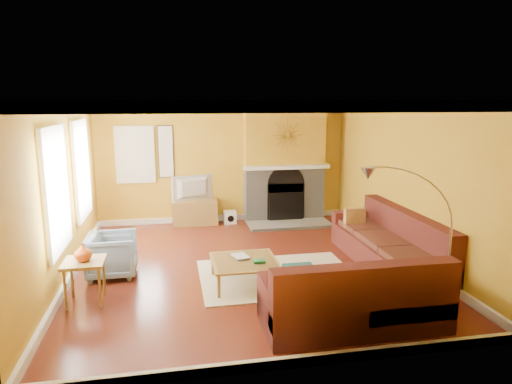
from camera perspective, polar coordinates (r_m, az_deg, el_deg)
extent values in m
cube|color=maroon|center=(7.66, -1.28, -9.29)|extent=(5.50, 6.00, 0.02)
cube|color=white|center=(7.16, -1.38, 11.52)|extent=(5.50, 6.00, 0.02)
cube|color=gold|center=(10.23, -4.12, 3.83)|extent=(5.50, 0.02, 2.70)
cube|color=gold|center=(4.43, 5.16, -6.33)|extent=(5.50, 0.02, 2.70)
cube|color=gold|center=(7.36, -23.02, -0.04)|extent=(0.02, 6.00, 2.70)
cube|color=gold|center=(8.20, 18.07, 1.40)|extent=(0.02, 6.00, 2.70)
cube|color=white|center=(8.59, -21.07, 2.65)|extent=(0.06, 1.22, 1.72)
cube|color=white|center=(6.75, -23.83, 0.22)|extent=(0.06, 1.22, 1.72)
cube|color=white|center=(10.11, -14.89, 4.53)|extent=(0.82, 0.06, 1.22)
cube|color=white|center=(10.09, -11.20, 4.97)|extent=(0.34, 0.04, 1.14)
cube|color=white|center=(10.05, 3.87, 3.13)|extent=(1.92, 0.22, 0.08)
cube|color=gray|center=(10.01, 4.22, -4.06)|extent=(1.80, 0.70, 0.06)
cube|color=beige|center=(7.23, 2.74, -10.42)|extent=(2.40, 1.80, 0.02)
cube|color=olive|center=(10.14, -7.67, -2.52)|extent=(0.99, 0.44, 0.54)
imported|color=black|center=(10.02, -7.75, 0.48)|extent=(0.92, 0.44, 0.54)
cube|color=white|center=(10.19, -3.28, -3.16)|extent=(0.27, 0.27, 0.27)
imported|color=slate|center=(7.48, -17.53, -7.51)|extent=(0.75, 0.72, 0.68)
imported|color=#D05215|center=(6.54, -20.81, -7.04)|extent=(0.23, 0.23, 0.24)
imported|color=white|center=(6.87, -2.77, -8.17)|extent=(0.28, 0.33, 0.03)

